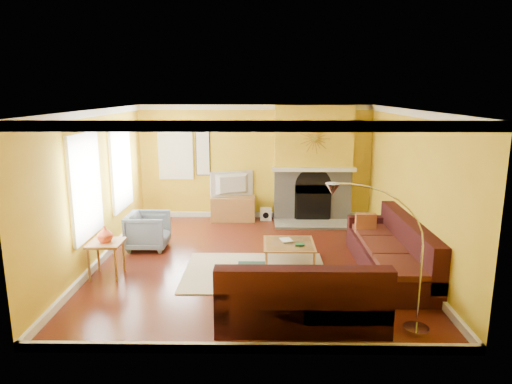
{
  "coord_description": "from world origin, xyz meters",
  "views": [
    {
      "loc": [
        0.15,
        -7.79,
        2.99
      ],
      "look_at": [
        0.05,
        0.4,
        1.19
      ],
      "focal_mm": 32.0,
      "sensor_mm": 36.0,
      "label": 1
    }
  ],
  "objects_px": {
    "sectional_sofa": "(325,255)",
    "armchair": "(148,231)",
    "media_console": "(233,209)",
    "arc_lamp": "(379,260)",
    "side_table": "(107,259)",
    "coffee_table": "(289,252)"
  },
  "relations": [
    {
      "from": "side_table",
      "to": "arc_lamp",
      "type": "relative_size",
      "value": 0.31
    },
    {
      "from": "side_table",
      "to": "arc_lamp",
      "type": "xyz_separation_m",
      "value": [
        4.01,
        -1.72,
        0.66
      ]
    },
    {
      "from": "coffee_table",
      "to": "side_table",
      "type": "height_order",
      "value": "side_table"
    },
    {
      "from": "arc_lamp",
      "to": "media_console",
      "type": "bearing_deg",
      "value": 112.53
    },
    {
      "from": "media_console",
      "to": "side_table",
      "type": "xyz_separation_m",
      "value": [
        -1.88,
        -3.42,
        0.02
      ]
    },
    {
      "from": "coffee_table",
      "to": "armchair",
      "type": "xyz_separation_m",
      "value": [
        -2.69,
        0.69,
        0.18
      ]
    },
    {
      "from": "side_table",
      "to": "arc_lamp",
      "type": "height_order",
      "value": "arc_lamp"
    },
    {
      "from": "coffee_table",
      "to": "arc_lamp",
      "type": "xyz_separation_m",
      "value": [
        0.97,
        -2.42,
        0.78
      ]
    },
    {
      "from": "media_console",
      "to": "armchair",
      "type": "distance_m",
      "value": 2.54
    },
    {
      "from": "armchair",
      "to": "arc_lamp",
      "type": "distance_m",
      "value": 4.84
    },
    {
      "from": "sectional_sofa",
      "to": "side_table",
      "type": "bearing_deg",
      "value": 177.64
    },
    {
      "from": "coffee_table",
      "to": "media_console",
      "type": "distance_m",
      "value": 2.96
    },
    {
      "from": "media_console",
      "to": "side_table",
      "type": "height_order",
      "value": "side_table"
    },
    {
      "from": "media_console",
      "to": "arc_lamp",
      "type": "bearing_deg",
      "value": -67.47
    },
    {
      "from": "armchair",
      "to": "sectional_sofa",
      "type": "bearing_deg",
      "value": -115.6
    },
    {
      "from": "media_console",
      "to": "arc_lamp",
      "type": "xyz_separation_m",
      "value": [
        2.13,
        -5.14,
        0.68
      ]
    },
    {
      "from": "arc_lamp",
      "to": "sectional_sofa",
      "type": "bearing_deg",
      "value": 105.91
    },
    {
      "from": "coffee_table",
      "to": "side_table",
      "type": "distance_m",
      "value": 3.12
    },
    {
      "from": "armchair",
      "to": "side_table",
      "type": "distance_m",
      "value": 1.44
    },
    {
      "from": "sectional_sofa",
      "to": "armchair",
      "type": "bearing_deg",
      "value": 154.4
    },
    {
      "from": "coffee_table",
      "to": "media_console",
      "type": "height_order",
      "value": "media_console"
    },
    {
      "from": "media_console",
      "to": "side_table",
      "type": "relative_size",
      "value": 1.73
    }
  ]
}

